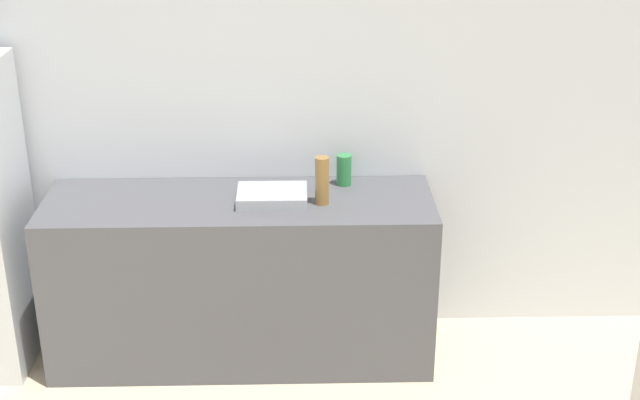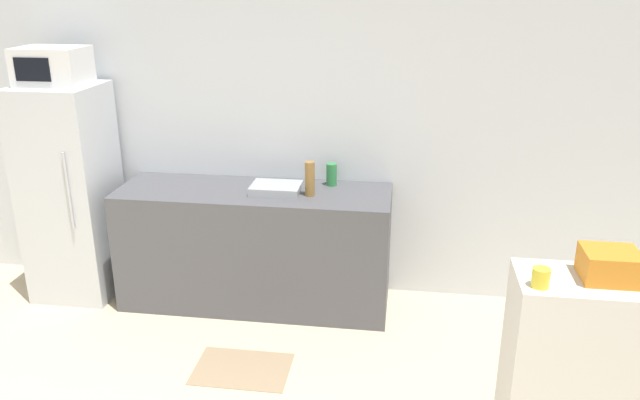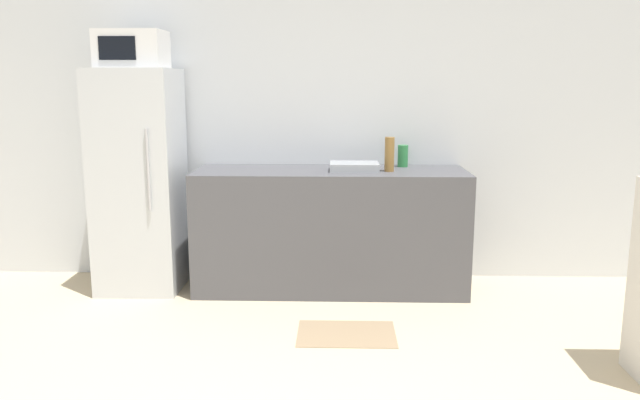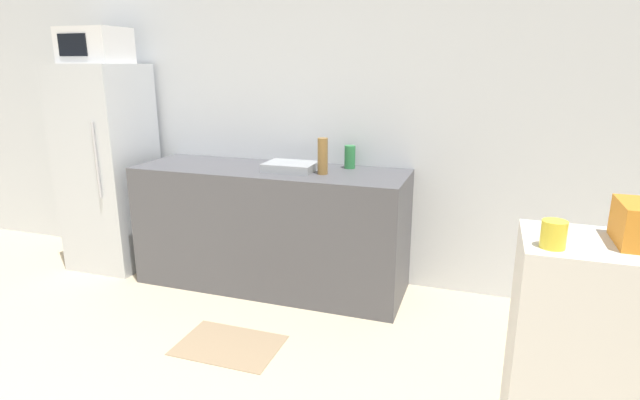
{
  "view_description": "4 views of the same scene",
  "coord_description": "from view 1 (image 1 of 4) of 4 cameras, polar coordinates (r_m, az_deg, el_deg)",
  "views": [
    {
      "loc": [
        0.62,
        -1.73,
        2.79
      ],
      "look_at": [
        0.71,
        1.89,
        1.24
      ],
      "focal_mm": 50.0,
      "sensor_mm": 36.0,
      "label": 1
    },
    {
      "loc": [
        1.42,
        -1.72,
        2.46
      ],
      "look_at": [
        0.89,
        2.04,
        1.09
      ],
      "focal_mm": 35.0,
      "sensor_mm": 36.0,
      "label": 2
    },
    {
      "loc": [
        0.35,
        -2.1,
        1.6
      ],
      "look_at": [
        0.24,
        1.8,
        0.86
      ],
      "focal_mm": 35.0,
      "sensor_mm": 36.0,
      "label": 3
    },
    {
      "loc": [
        1.83,
        -0.75,
        1.69
      ],
      "look_at": [
        0.88,
        2.07,
        0.88
      ],
      "focal_mm": 28.0,
      "sensor_mm": 36.0,
      "label": 4
    }
  ],
  "objects": [
    {
      "name": "counter",
      "position": [
        4.92,
        -5.05,
        -5.03
      ],
      "size": [
        2.07,
        0.66,
        0.93
      ],
      "primitive_type": "cube",
      "color": "#4C4C51",
      "rests_on": "ground_plane"
    },
    {
      "name": "bottle_short",
      "position": [
        4.88,
        1.54,
        1.94
      ],
      "size": [
        0.08,
        0.08,
        0.17
      ],
      "primitive_type": "cylinder",
      "color": "#2D7F42",
      "rests_on": "counter"
    },
    {
      "name": "wall_back",
      "position": [
        4.96,
        -8.6,
        5.47
      ],
      "size": [
        8.0,
        0.06,
        2.6
      ],
      "primitive_type": "cube",
      "color": "silver",
      "rests_on": "ground_plane"
    },
    {
      "name": "sink_basin",
      "position": [
        4.68,
        -3.08,
        0.27
      ],
      "size": [
        0.37,
        0.27,
        0.06
      ],
      "primitive_type": "cube",
      "color": "#9EA3A8",
      "rests_on": "counter"
    },
    {
      "name": "bottle_tall",
      "position": [
        4.61,
        0.13,
        1.25
      ],
      "size": [
        0.07,
        0.07,
        0.26
      ],
      "primitive_type": "cylinder",
      "color": "olive",
      "rests_on": "counter"
    }
  ]
}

